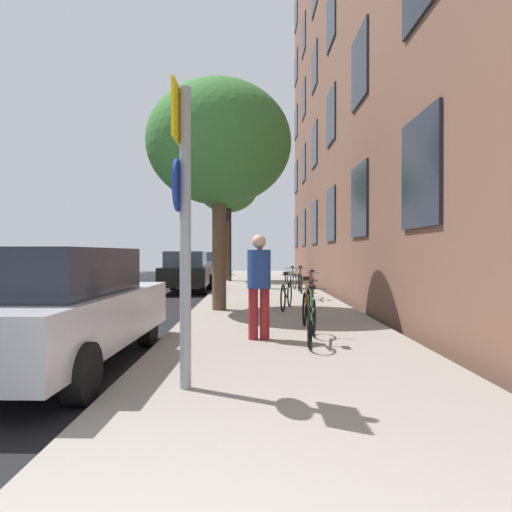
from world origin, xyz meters
TOP-DOWN VIEW (x-y plane):
  - ground_plane at (-2.40, 15.00)m, footprint 41.80×41.80m
  - road_asphalt at (-4.50, 15.00)m, footprint 7.00×38.00m
  - sidewalk at (1.10, 15.00)m, footprint 4.20×38.00m
  - building_facade at (3.69, 14.50)m, footprint 0.56×27.00m
  - sign_post at (-0.20, 3.39)m, footprint 0.16×0.60m
  - traffic_light at (-0.69, 20.90)m, footprint 0.43×0.24m
  - tree_near at (-0.30, 9.76)m, footprint 3.67×3.67m
  - tree_far at (-0.77, 21.53)m, footprint 3.28×3.28m
  - bicycle_0 at (1.50, 5.73)m, footprint 0.49×1.63m
  - bicycle_1 at (1.68, 7.78)m, footprint 0.49×1.60m
  - bicycle_2 at (1.42, 9.88)m, footprint 0.56×1.71m
  - bicycle_3 at (2.42, 12.27)m, footprint 0.48×1.64m
  - bicycle_4 at (2.31, 14.62)m, footprint 0.42×1.67m
  - bicycle_5 at (2.17, 16.52)m, footprint 0.42×1.64m
  - pedestrian_0 at (0.65, 5.98)m, footprint 0.50×0.50m
  - pedestrian_1 at (0.85, 16.42)m, footprint 0.46×0.46m
  - car_0 at (-2.02, 4.54)m, footprint 1.93×4.39m
  - car_1 at (-2.08, 15.90)m, footprint 1.90×3.98m
  - car_2 at (-2.28, 27.76)m, footprint 1.78×4.24m

SIDE VIEW (x-z plane):
  - ground_plane at x=-2.40m, z-range 0.00..0.00m
  - road_asphalt at x=-4.50m, z-range 0.00..0.01m
  - sidewalk at x=1.10m, z-range 0.00..0.12m
  - bicycle_5 at x=2.17m, z-range 0.02..0.93m
  - bicycle_3 at x=2.42m, z-range 0.02..0.95m
  - bicycle_0 at x=1.50m, z-range 0.02..0.95m
  - bicycle_1 at x=1.68m, z-range 0.01..0.97m
  - bicycle_2 at x=1.42m, z-range 0.02..0.98m
  - bicycle_4 at x=2.31m, z-range 0.01..0.99m
  - car_1 at x=-2.08m, z-range 0.03..1.65m
  - car_2 at x=-2.28m, z-range 0.03..1.65m
  - car_0 at x=-2.02m, z-range 0.03..1.65m
  - pedestrian_0 at x=0.65m, z-range 0.24..2.00m
  - pedestrian_1 at x=0.85m, z-range 0.25..2.02m
  - sign_post at x=-0.20m, z-range 0.41..3.62m
  - traffic_light at x=-0.69m, z-range 0.84..4.77m
  - tree_near at x=-0.30m, z-range 1.43..7.23m
  - tree_far at x=-0.77m, z-range 1.87..8.25m
  - building_facade at x=3.69m, z-range 0.02..18.94m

